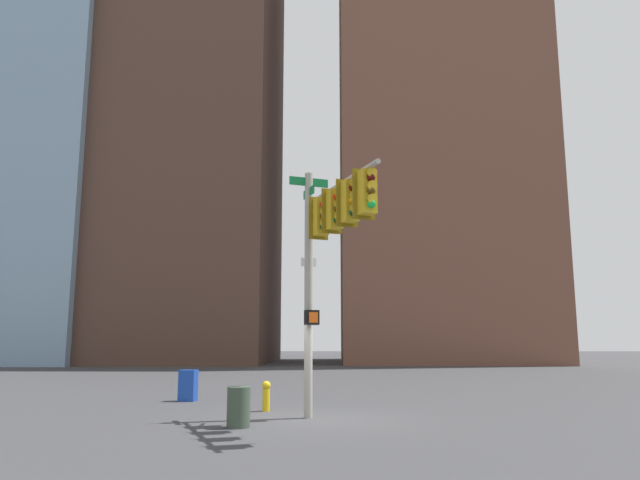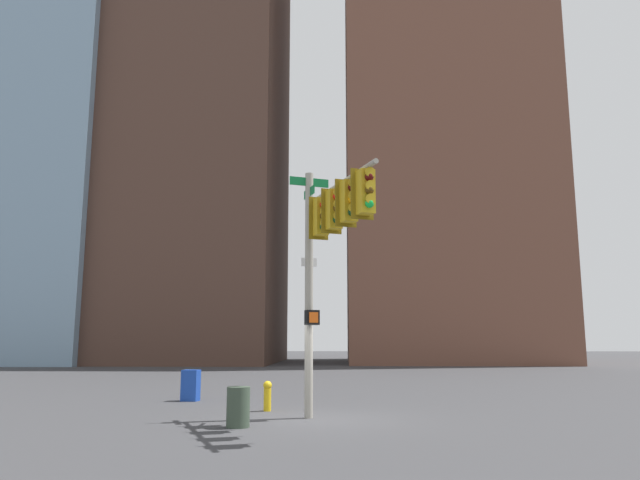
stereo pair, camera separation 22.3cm
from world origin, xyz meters
TOP-DOWN VIEW (x-y plane):
  - ground_plane at (0.00, 0.00)m, footprint 200.00×200.00m
  - signal_pole_assembly at (-1.22, -0.41)m, footprint 4.54×2.28m
  - fire_hydrant at (1.78, 1.49)m, footprint 0.34×0.26m
  - litter_bin at (-1.57, 1.77)m, footprint 0.56×0.56m
  - newspaper_box at (4.66, 4.52)m, footprint 0.51×0.61m
  - building_brick_nearside at (42.82, -10.61)m, footprint 19.66×18.89m
  - building_brick_midblock at (40.80, 15.17)m, footprint 19.19×19.35m
  - building_glass_tower at (43.34, 34.18)m, footprint 26.10×27.66m

SIDE VIEW (x-z plane):
  - ground_plane at x=0.00m, z-range 0.00..0.00m
  - fire_hydrant at x=1.78m, z-range 0.04..0.91m
  - litter_bin at x=-1.57m, z-range 0.00..0.95m
  - newspaper_box at x=4.66m, z-range 0.00..1.05m
  - signal_pole_assembly at x=-1.22m, z-range 1.30..8.08m
  - building_brick_midblock at x=40.80m, z-range 0.00..45.44m
  - building_brick_nearside at x=42.82m, z-range 0.00..56.05m
  - building_glass_tower at x=43.34m, z-range 0.00..68.83m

